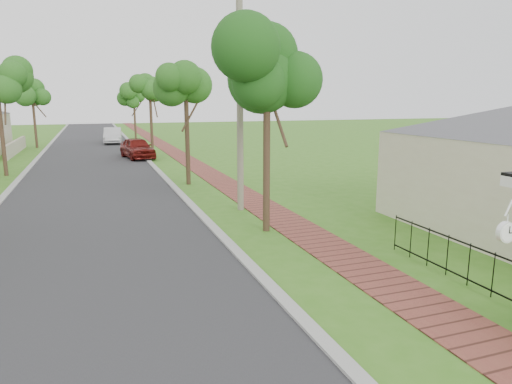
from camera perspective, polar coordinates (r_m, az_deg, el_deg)
ground at (r=7.98m, az=4.75°, el=-19.76°), size 160.00×160.00×0.00m
road at (r=26.51m, az=-19.75°, el=1.81°), size 7.00×120.00×0.02m
kerb_right at (r=26.75m, az=-11.91°, el=2.31°), size 0.30×120.00×0.10m
kerb_left at (r=26.78m, az=-27.56°, el=1.27°), size 0.30×120.00×0.10m
sidewalk at (r=27.21m, az=-6.48°, el=2.64°), size 1.50×120.00×0.03m
street_trees at (r=33.03m, az=-20.13°, el=11.47°), size 10.70×37.65×5.89m
parked_car_red at (r=33.89m, az=-14.63°, el=5.33°), size 2.46×4.58×1.48m
parked_car_white at (r=46.35m, az=-17.47°, el=6.73°), size 1.90×4.62×1.49m
near_tree at (r=14.15m, az=1.38°, el=14.27°), size 2.36×2.36×6.05m
utility_pole at (r=17.00m, az=-2.03°, el=12.67°), size 1.20×0.24×8.87m
station_clock at (r=8.90m, az=29.01°, el=-4.19°), size 1.04×0.13×0.53m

